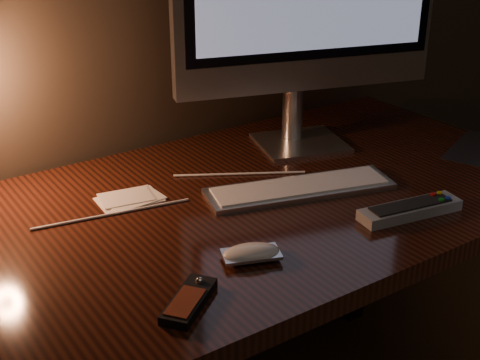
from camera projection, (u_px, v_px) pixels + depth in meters
desk at (192, 251)px, 1.44m from camera, size 1.60×0.75×0.75m
keyboard at (300, 188)px, 1.41m from camera, size 0.42×0.22×0.01m
mouse at (251, 255)px, 1.16m from camera, size 0.11×0.08×0.02m
media_remote at (189, 300)px, 1.03m from camera, size 0.13×0.11×0.02m
tv_remote at (410, 209)px, 1.31m from camera, size 0.22×0.09×0.03m
papers at (129, 199)px, 1.37m from camera, size 0.13×0.09×0.01m
cable at (183, 195)px, 1.39m from camera, size 0.57×0.23×0.01m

